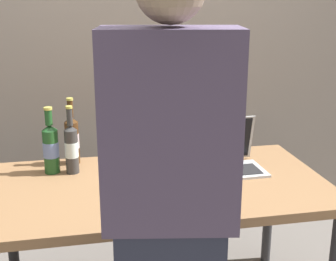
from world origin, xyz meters
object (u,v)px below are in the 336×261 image
object	(u,v)px
beer_bottle_amber	(51,147)
person_figure	(170,218)
beer_bottle_brown	(71,148)
laptop	(224,157)
beer_bottle_dark	(72,139)

from	to	relation	value
beer_bottle_amber	person_figure	bearing A→B (deg)	-65.18
beer_bottle_brown	beer_bottle_amber	xyz separation A→B (m)	(-0.10, 0.02, 0.00)
laptop	person_figure	bearing A→B (deg)	-119.43
laptop	person_figure	size ratio (longest dim) A/B	0.21
beer_bottle_dark	person_figure	bearing A→B (deg)	-72.79
beer_bottle_brown	person_figure	size ratio (longest dim) A/B	0.20
beer_bottle_brown	beer_bottle_amber	size ratio (longest dim) A/B	1.02
beer_bottle_brown	beer_bottle_dark	bearing A→B (deg)	88.83
laptop	beer_bottle_amber	bearing A→B (deg)	172.30
beer_bottle_dark	person_figure	distance (m)	1.04
beer_bottle_brown	person_figure	world-z (taller)	person_figure
beer_bottle_amber	person_figure	size ratio (longest dim) A/B	0.19
person_figure	beer_bottle_brown	bearing A→B (deg)	109.85
beer_bottle_dark	person_figure	world-z (taller)	person_figure
beer_bottle_amber	laptop	bearing A→B (deg)	-7.70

